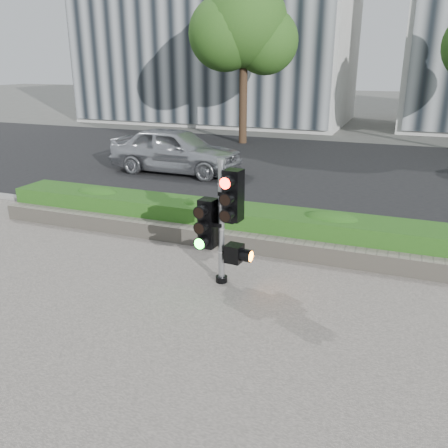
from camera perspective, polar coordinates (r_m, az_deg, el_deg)
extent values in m
plane|color=#51514C|center=(7.89, -1.51, -8.34)|extent=(120.00, 120.00, 0.00)
cube|color=#9E9389|center=(6.01, -11.26, -18.30)|extent=(16.00, 11.00, 0.03)
cube|color=black|center=(17.07, 11.66, 6.37)|extent=(60.00, 13.00, 0.02)
cube|color=gray|center=(10.60, 5.08, -0.72)|extent=(60.00, 0.25, 0.12)
cube|color=gray|center=(9.43, 2.95, -2.31)|extent=(12.00, 0.32, 0.34)
cube|color=#4B912C|center=(9.96, 4.15, -0.13)|extent=(12.00, 1.00, 0.68)
cylinder|color=black|center=(22.23, 2.32, 14.82)|extent=(0.36, 0.36, 4.03)
sphere|color=#113D13|center=(22.22, 2.44, 23.00)|extent=(3.74, 3.74, 3.74)
sphere|color=#113D13|center=(22.26, 4.99, 21.08)|extent=(2.88, 2.88, 2.88)
sphere|color=#113D13|center=(22.04, 0.12, 21.92)|extent=(3.17, 3.17, 3.17)
sphere|color=#113D13|center=(22.98, 3.12, 25.02)|extent=(2.59, 2.59, 2.59)
cylinder|color=black|center=(8.19, -0.30, -6.62)|extent=(0.20, 0.20, 0.10)
cylinder|color=gray|center=(7.81, -0.31, -0.05)|extent=(0.11, 0.11, 2.09)
cylinder|color=gray|center=(7.53, -0.33, 7.65)|extent=(0.13, 0.13, 0.05)
cube|color=#FF1107|center=(7.53, 1.16, 3.46)|extent=(0.29, 0.29, 0.83)
cube|color=#14E51E|center=(7.89, -1.92, 0.10)|extent=(0.29, 0.29, 0.83)
cube|color=black|center=(7.91, 0.66, 2.32)|extent=(0.29, 0.29, 0.57)
cube|color=orange|center=(7.92, 1.24, -3.53)|extent=(0.29, 0.29, 0.31)
imported|color=#AFB1B7|center=(16.24, -5.85, 8.83)|extent=(4.55, 1.93, 1.54)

